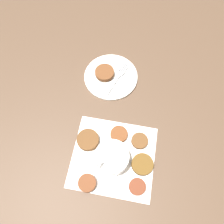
% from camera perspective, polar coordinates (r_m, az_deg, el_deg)
% --- Properties ---
extents(ground_plane, '(4.00, 4.00, 0.00)m').
position_cam_1_polar(ground_plane, '(0.81, 1.14, -10.99)').
color(ground_plane, '#4C3828').
extents(napkin, '(0.33, 0.31, 0.00)m').
position_cam_1_polar(napkin, '(0.80, 0.34, -11.62)').
color(napkin, white).
rests_on(napkin, ground_plane).
extents(sauce_bowl, '(0.13, 0.12, 0.12)m').
position_cam_1_polar(sauce_bowl, '(0.77, -0.06, -11.93)').
color(sauce_bowl, white).
rests_on(sauce_bowl, napkin).
extents(fritter_0, '(0.08, 0.08, 0.02)m').
position_cam_1_polar(fritter_0, '(0.79, 7.92, -13.39)').
color(fritter_0, brown).
rests_on(fritter_0, napkin).
extents(fritter_1, '(0.06, 0.06, 0.01)m').
position_cam_1_polar(fritter_1, '(0.82, 1.83, -5.82)').
color(fritter_1, brown).
rests_on(fritter_1, napkin).
extents(fritter_2, '(0.08, 0.08, 0.02)m').
position_cam_1_polar(fritter_2, '(0.81, -6.29, -7.25)').
color(fritter_2, brown).
rests_on(fritter_2, napkin).
extents(fritter_3, '(0.06, 0.06, 0.01)m').
position_cam_1_polar(fritter_3, '(0.81, 7.22, -7.48)').
color(fritter_3, brown).
rests_on(fritter_3, napkin).
extents(fritter_4, '(0.06, 0.06, 0.02)m').
position_cam_1_polar(fritter_4, '(0.78, -6.49, -17.96)').
color(fritter_4, brown).
rests_on(fritter_4, napkin).
extents(fritter_5, '(0.06, 0.06, 0.02)m').
position_cam_1_polar(fritter_5, '(0.78, 6.60, -18.81)').
color(fritter_5, brown).
rests_on(fritter_5, napkin).
extents(serving_plate, '(0.22, 0.22, 0.02)m').
position_cam_1_polar(serving_plate, '(0.93, -0.29, 9.29)').
color(serving_plate, white).
rests_on(serving_plate, ground_plane).
extents(fritter_on_plate, '(0.08, 0.08, 0.02)m').
position_cam_1_polar(fritter_on_plate, '(0.92, -1.96, 10.26)').
color(fritter_on_plate, brown).
rests_on(fritter_on_plate, serving_plate).
extents(fork, '(0.10, 0.16, 0.00)m').
position_cam_1_polar(fork, '(0.92, 1.81, 9.68)').
color(fork, silver).
rests_on(fork, serving_plate).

